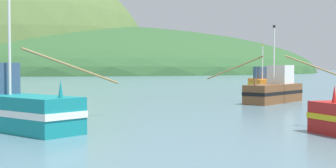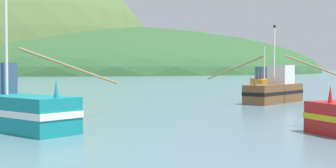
# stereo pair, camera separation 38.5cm
# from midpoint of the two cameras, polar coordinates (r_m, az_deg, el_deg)

# --- Properties ---
(hill_mid_right) EXTENTS (216.36, 173.08, 39.15)m
(hill_mid_right) POSITION_cam_midpoint_polar(r_m,az_deg,el_deg) (213.87, -11.83, 1.36)
(hill_mid_right) COLOR #2D562D
(hill_mid_right) RESTS_ON ground
(fishing_boat_orange) EXTENTS (1.92, 6.94, 5.15)m
(fishing_boat_orange) POSITION_cam_midpoint_polar(r_m,az_deg,el_deg) (55.58, 11.27, 0.17)
(fishing_boat_orange) COLOR orange
(fishing_boat_orange) RESTS_ON ground
(fishing_boat_brown) EXTENTS (8.76, 8.08, 5.71)m
(fishing_boat_brown) POSITION_cam_midpoint_polar(r_m,az_deg,el_deg) (36.66, 12.79, -0.70)
(fishing_boat_brown) COLOR brown
(fishing_boat_brown) RESTS_ON ground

